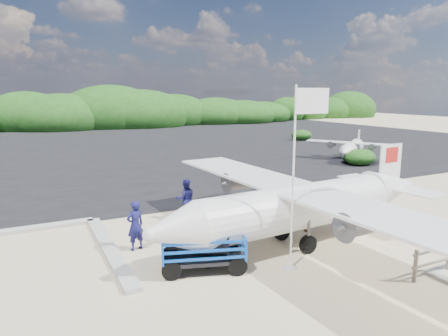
% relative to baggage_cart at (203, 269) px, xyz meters
% --- Properties ---
extents(ground, '(160.00, 160.00, 0.00)m').
position_rel_baggage_cart_xyz_m(ground, '(2.17, 1.42, 0.00)').
color(ground, beige).
extents(asphalt_apron, '(90.00, 50.00, 0.04)m').
position_rel_baggage_cart_xyz_m(asphalt_apron, '(2.17, 31.42, 0.00)').
color(asphalt_apron, '#B2B2B2').
rests_on(asphalt_apron, ground).
extents(vegetation_band, '(124.00, 8.00, 4.40)m').
position_rel_baggage_cart_xyz_m(vegetation_band, '(2.17, 56.42, 0.00)').
color(vegetation_band, '#B2B2B2').
rests_on(vegetation_band, ground).
extents(baggage_cart, '(3.13, 2.36, 1.39)m').
position_rel_baggage_cart_xyz_m(baggage_cart, '(0.00, 0.00, 0.00)').
color(baggage_cart, blue).
rests_on(baggage_cart, ground).
extents(flagpole, '(1.18, 0.59, 5.70)m').
position_rel_baggage_cart_xyz_m(flagpole, '(2.50, -1.16, 0.00)').
color(flagpole, white).
rests_on(flagpole, ground).
extents(signboard, '(1.69, 0.72, 1.42)m').
position_rel_baggage_cart_xyz_m(signboard, '(5.80, 1.09, 0.00)').
color(signboard, '#512717').
rests_on(signboard, ground).
extents(crew_a, '(0.75, 0.59, 1.79)m').
position_rel_baggage_cart_xyz_m(crew_a, '(-1.46, 2.56, 0.89)').
color(crew_a, '#171756').
rests_on(crew_a, ground).
extents(crew_b, '(0.98, 0.84, 1.77)m').
position_rel_baggage_cart_xyz_m(crew_b, '(1.42, 5.07, 0.88)').
color(crew_b, '#171756').
rests_on(crew_b, ground).
extents(crew_c, '(0.93, 0.50, 1.50)m').
position_rel_baggage_cart_xyz_m(crew_c, '(4.84, 4.54, 0.75)').
color(crew_c, '#171756').
rests_on(crew_c, ground).
extents(aircraft_large, '(15.25, 15.25, 4.31)m').
position_rel_baggage_cart_xyz_m(aircraft_large, '(21.03, 25.90, 0.00)').
color(aircraft_large, '#B2B2B2').
rests_on(aircraft_large, ground).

